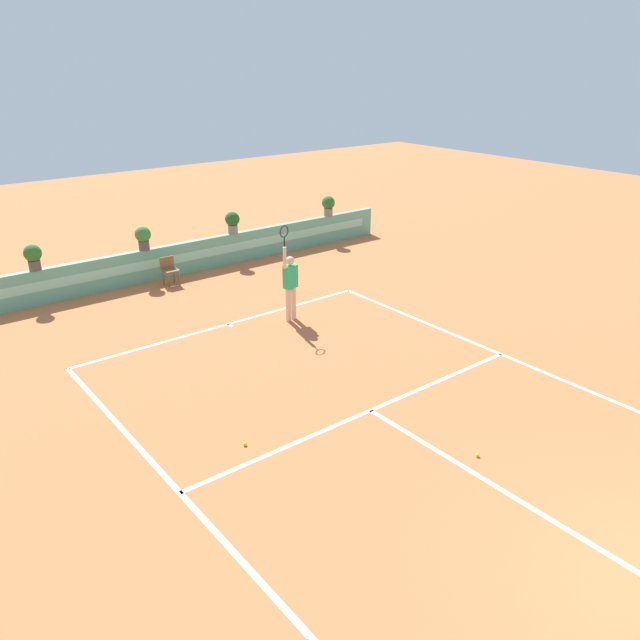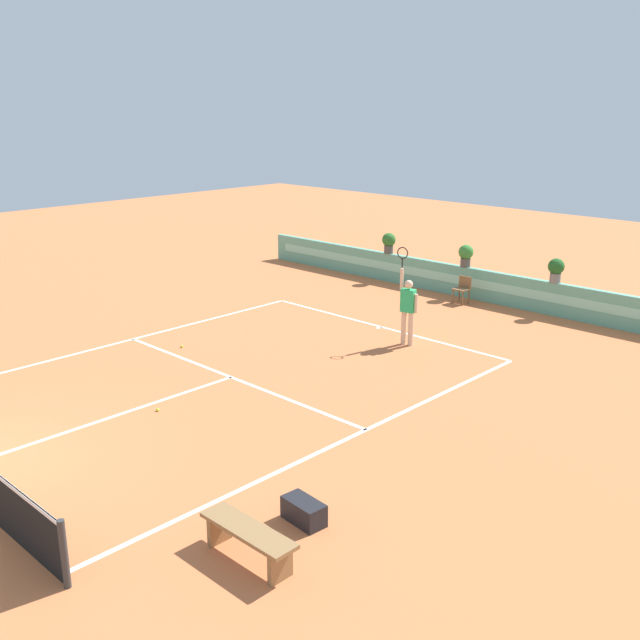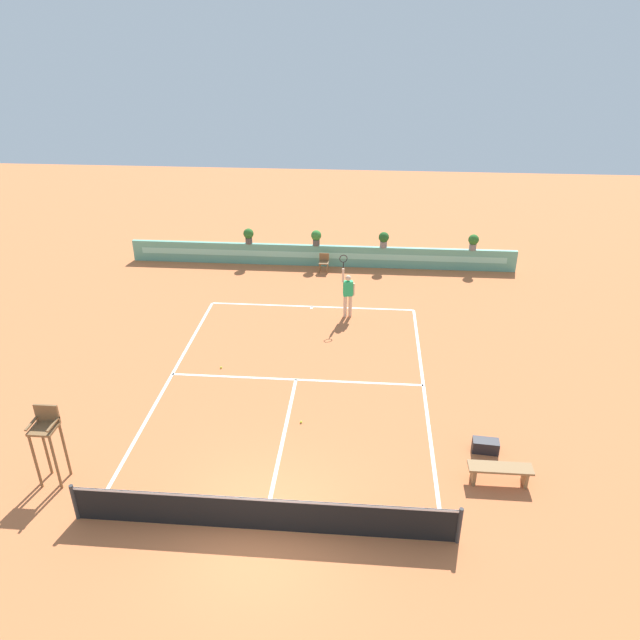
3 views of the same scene
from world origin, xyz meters
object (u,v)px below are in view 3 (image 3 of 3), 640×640
object	(u,v)px
tennis_player	(348,292)
gear_bag	(485,446)
potted_plant_centre	(316,237)
potted_plant_far_right	(473,241)
tennis_ball_near_baseline	(301,422)
potted_plant_left	(249,235)
umpire_chair	(47,436)
ball_kid_chair	(324,262)
potted_plant_right	(384,239)
tennis_ball_mid_court	(221,367)
bench_courtside	(500,471)

from	to	relation	value
tennis_player	gear_bag	bearing A→B (deg)	-62.65
tennis_player	potted_plant_centre	xyz separation A→B (m)	(-1.68, 5.26, 0.36)
potted_plant_far_right	gear_bag	bearing A→B (deg)	-96.14
gear_bag	tennis_ball_near_baseline	bearing A→B (deg)	170.65
potted_plant_left	potted_plant_far_right	distance (m)	10.34
tennis_player	umpire_chair	bearing A→B (deg)	-125.33
umpire_chair	tennis_ball_near_baseline	distance (m)	6.72
umpire_chair	ball_kid_chair	bearing A→B (deg)	68.29
ball_kid_chair	tennis_ball_near_baseline	xyz separation A→B (m)	(0.22, -11.55, -0.44)
ball_kid_chair	potted_plant_far_right	xyz separation A→B (m)	(6.75, 0.73, 0.93)
umpire_chair	tennis_ball_near_baseline	size ratio (longest dim) A/B	31.47
umpire_chair	potted_plant_right	size ratio (longest dim) A/B	2.96
tennis_player	potted_plant_far_right	bearing A→B (deg)	43.79
ball_kid_chair	potted_plant_right	world-z (taller)	potted_plant_right
potted_plant_far_right	tennis_player	bearing A→B (deg)	-136.21
potted_plant_right	tennis_ball_mid_court	bearing A→B (deg)	-120.01
ball_kid_chair	gear_bag	size ratio (longest dim) A/B	1.21
ball_kid_chair	tennis_ball_near_baseline	world-z (taller)	ball_kid_chair
gear_bag	potted_plant_centre	xyz separation A→B (m)	(-5.75, 13.13, 1.23)
tennis_player	potted_plant_left	distance (m)	7.16
potted_plant_centre	potted_plant_far_right	size ratio (longest dim) A/B	1.00
potted_plant_left	bench_courtside	bearing A→B (deg)	-57.72
potted_plant_left	tennis_ball_near_baseline	bearing A→B (deg)	-72.80
tennis_ball_near_baseline	bench_courtside	bearing A→B (deg)	-21.41
tennis_ball_near_baseline	potted_plant_right	world-z (taller)	potted_plant_right
ball_kid_chair	gear_bag	bearing A→B (deg)	-66.71
umpire_chair	potted_plant_right	world-z (taller)	umpire_chair
potted_plant_right	ball_kid_chair	bearing A→B (deg)	-164.81
potted_plant_centre	tennis_ball_near_baseline	bearing A→B (deg)	-87.05
potted_plant_right	tennis_player	bearing A→B (deg)	-105.22
gear_bag	tennis_ball_near_baseline	size ratio (longest dim) A/B	10.29
gear_bag	tennis_ball_mid_court	world-z (taller)	gear_bag
tennis_ball_near_baseline	potted_plant_far_right	size ratio (longest dim) A/B	0.09
umpire_chair	tennis_player	world-z (taller)	tennis_player
bench_courtside	tennis_player	size ratio (longest dim) A/B	0.62
ball_kid_chair	potted_plant_left	size ratio (longest dim) A/B	1.17
tennis_player	potted_plant_right	xyz separation A→B (m)	(1.43, 5.26, 0.36)
tennis_player	potted_plant_left	bearing A→B (deg)	132.71
ball_kid_chair	potted_plant_left	xyz separation A→B (m)	(-3.59, 0.73, 0.93)
ball_kid_chair	tennis_ball_near_baseline	size ratio (longest dim) A/B	12.50
umpire_chair	gear_bag	distance (m)	11.31
ball_kid_chair	gear_bag	xyz separation A→B (m)	(5.34, -12.40, -0.30)
bench_courtside	ball_kid_chair	bearing A→B (deg)	111.91
potted_plant_right	potted_plant_left	size ratio (longest dim) A/B	1.00
tennis_ball_near_baseline	tennis_ball_mid_court	xyz separation A→B (m)	(-3.01, 2.79, 0.00)
potted_plant_left	potted_plant_far_right	bearing A→B (deg)	0.00
bench_courtside	potted_plant_far_right	xyz separation A→B (m)	(1.27, 14.35, 1.04)
potted_plant_centre	tennis_ball_mid_court	bearing A→B (deg)	-104.04
tennis_player	potted_plant_centre	distance (m)	5.53
umpire_chair	potted_plant_left	distance (m)	15.28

